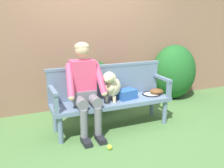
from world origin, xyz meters
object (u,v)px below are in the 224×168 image
Objects in this scene: dog_on_bench at (112,86)px; sports_bag at (126,94)px; tennis_racket at (151,93)px; baseball_glove at (157,91)px; person_seated at (85,86)px; tennis_ball at (110,147)px; garden_bench at (112,104)px.

dog_on_bench reaches higher than sports_bag.
tennis_racket is 0.09m from baseball_glove.
person_seated is 5.93× the size of baseball_glove.
tennis_racket is at bearing -173.12° from baseball_glove.
person_seated is 0.68m from sports_bag.
baseball_glove is 0.54m from sports_bag.
tennis_racket is (0.71, 0.06, -0.22)m from dog_on_bench.
tennis_ball is at bearing -131.43° from sports_bag.
baseball_glove reaches higher than garden_bench.
dog_on_bench is at bearing -148.55° from baseball_glove.
tennis_ball is at bearing -115.49° from dog_on_bench.
tennis_racket reaches higher than tennis_ball.
sports_bag reaches higher than tennis_racket.
tennis_ball is (-0.99, -0.63, -0.41)m from tennis_racket.
dog_on_bench is 0.81m from baseball_glove.
person_seated is 4.66× the size of sports_bag.
garden_bench is 3.89× the size of dog_on_bench.
tennis_ball is (-0.52, -0.59, -0.47)m from sports_bag.
sports_bag is at bearing -2.42° from garden_bench.
sports_bag reaches higher than tennis_ball.
tennis_ball is at bearing -77.06° from person_seated.
baseball_glove reaches higher than tennis_ball.
garden_bench is at bearing -177.28° from tennis_racket.
dog_on_bench is at bearing 64.51° from tennis_ball.
dog_on_bench reaches higher than baseball_glove.
baseball_glove is at bearing 0.62° from person_seated.
garden_bench is 6.43× the size of sports_bag.
baseball_glove is (0.78, 0.00, 0.10)m from garden_bench.
person_seated reaches higher than sports_bag.
garden_bench is at bearing 63.25° from dog_on_bench.
baseball_glove is 1.30m from tennis_ball.
person_seated is 2.35× the size of tennis_racket.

